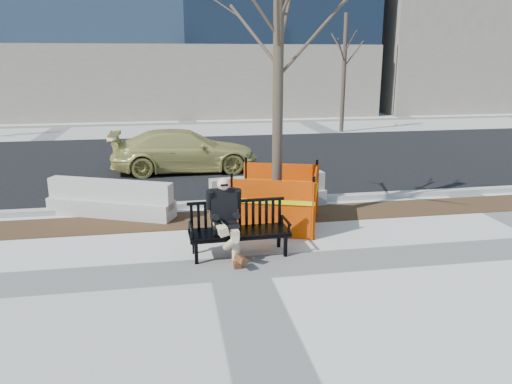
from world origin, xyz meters
TOP-DOWN VIEW (x-y plane):
  - ground at (0.00, 0.00)m, footprint 120.00×120.00m
  - mulch_strip at (0.00, 2.60)m, footprint 40.00×1.20m
  - asphalt_street at (0.00, 8.80)m, footprint 60.00×10.40m
  - curb at (0.00, 3.55)m, footprint 60.00×0.25m
  - bench at (0.11, 0.54)m, footprint 1.78×0.70m
  - seated_man at (-0.13, 0.58)m, footprint 0.62×1.00m
  - tree_fence at (1.09, 2.02)m, footprint 3.11×3.11m
  - sedan at (-0.58, 7.35)m, footprint 4.33×1.79m
  - jersey_barrier_left at (-2.31, 3.20)m, footprint 2.79×1.64m
  - jersey_barrier_right at (1.15, 3.19)m, footprint 2.74×0.94m
  - far_tree_right at (6.83, 14.40)m, footprint 2.64×2.64m

SIDE VIEW (x-z plane):
  - ground at x=0.00m, z-range 0.00..0.00m
  - bench at x=0.11m, z-range -0.47..0.47m
  - seated_man at x=-0.13m, z-range -0.69..0.69m
  - tree_fence at x=1.09m, z-range -3.06..3.06m
  - sedan at x=-0.58m, z-range -0.63..0.63m
  - jersey_barrier_left at x=-2.31m, z-range -0.40..0.40m
  - jersey_barrier_right at x=1.15m, z-range -0.38..0.38m
  - far_tree_right at x=6.83m, z-range -2.81..2.81m
  - asphalt_street at x=0.00m, z-range 0.00..0.01m
  - mulch_strip at x=0.00m, z-range -0.01..0.01m
  - curb at x=0.00m, z-range 0.00..0.12m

